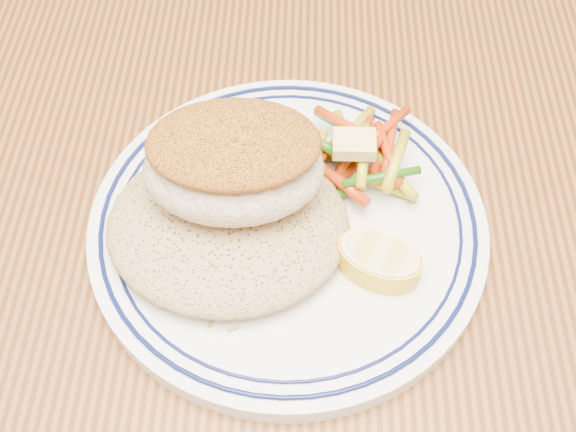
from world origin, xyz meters
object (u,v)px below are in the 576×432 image
(fish_fillet, at_px, (234,163))
(vegetable_pile, at_px, (352,156))
(plate, at_px, (288,225))
(rice_pilaf, at_px, (228,222))
(lemon_wedge, at_px, (379,260))
(dining_table, at_px, (244,301))

(fish_fillet, relative_size, vegetable_pile, 1.14)
(plate, xyz_separation_m, rice_pilaf, (-0.04, -0.01, 0.02))
(plate, height_order, fish_fillet, fish_fillet)
(rice_pilaf, distance_m, fish_fillet, 0.04)
(lemon_wedge, bearing_deg, dining_table, 158.76)
(rice_pilaf, relative_size, vegetable_pile, 1.54)
(dining_table, xyz_separation_m, plate, (0.04, 0.00, 0.11))
(vegetable_pile, bearing_deg, dining_table, -149.11)
(plate, distance_m, vegetable_pile, 0.07)
(plate, relative_size, lemon_wedge, 4.01)
(dining_table, distance_m, plate, 0.11)
(dining_table, height_order, rice_pilaf, rice_pilaf)
(plate, xyz_separation_m, vegetable_pile, (0.04, 0.05, 0.02))
(dining_table, relative_size, lemon_wedge, 22.74)
(fish_fillet, xyz_separation_m, lemon_wedge, (0.09, -0.04, -0.04))
(dining_table, bearing_deg, plate, 0.84)
(lemon_wedge, bearing_deg, fish_fillet, 155.38)
(dining_table, xyz_separation_m, rice_pilaf, (-0.00, -0.01, 0.13))
(rice_pilaf, relative_size, lemon_wedge, 2.37)
(rice_pilaf, xyz_separation_m, vegetable_pile, (0.08, 0.06, -0.00))
(rice_pilaf, height_order, fish_fillet, fish_fillet)
(plate, bearing_deg, rice_pilaf, -161.69)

